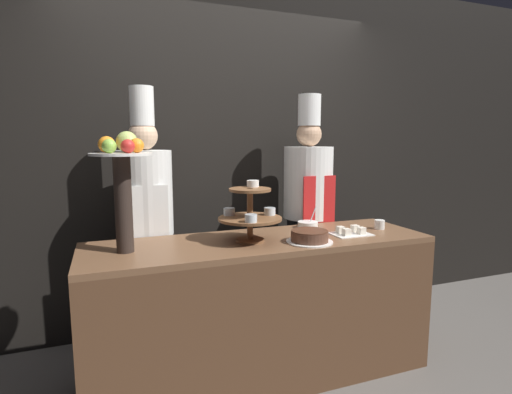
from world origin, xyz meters
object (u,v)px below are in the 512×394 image
object	(u,v)px
fruit_pedestal	(123,174)
cup_white	(380,224)
serving_bowl_far	(308,225)
chef_left	(146,215)
tiered_stand	(250,213)
cake_round	(310,237)
chef_center_left	(308,204)
cake_square_tray	(351,232)

from	to	relation	value
fruit_pedestal	cup_white	world-z (taller)	fruit_pedestal
serving_bowl_far	chef_left	bearing A→B (deg)	163.97
tiered_stand	cup_white	distance (m)	0.96
cake_round	serving_bowl_far	xyz separation A→B (m)	(0.18, 0.36, -0.01)
chef_center_left	cake_square_tray	bearing A→B (deg)	-89.60
tiered_stand	chef_left	xyz separation A→B (m)	(-0.55, 0.52, -0.07)
cake_round	chef_center_left	world-z (taller)	chef_center_left
fruit_pedestal	chef_center_left	distance (m)	1.49
cake_square_tray	chef_left	xyz separation A→B (m)	(-1.22, 0.58, 0.09)
tiered_stand	chef_left	bearing A→B (deg)	136.82
cake_round	chef_center_left	xyz separation A→B (m)	(0.34, 0.67, 0.08)
cup_white	chef_left	xyz separation A→B (m)	(-1.50, 0.51, 0.07)
tiered_stand	serving_bowl_far	world-z (taller)	tiered_stand
cake_square_tray	chef_left	size ratio (longest dim) A/B	0.14
fruit_pedestal	chef_center_left	bearing A→B (deg)	19.59
serving_bowl_far	chef_left	xyz separation A→B (m)	(-1.06, 0.30, 0.08)
cake_square_tray	chef_center_left	size ratio (longest dim) A/B	0.14
cake_round	serving_bowl_far	world-z (taller)	serving_bowl_far
cake_round	cake_square_tray	xyz separation A→B (m)	(0.35, 0.08, -0.02)
tiered_stand	cake_round	world-z (taller)	tiered_stand
cake_round	tiered_stand	bearing A→B (deg)	155.55
serving_bowl_far	chef_center_left	world-z (taller)	chef_center_left
tiered_stand	cake_square_tray	bearing A→B (deg)	-5.34
cake_square_tray	cup_white	bearing A→B (deg)	14.19
cup_white	chef_left	size ratio (longest dim) A/B	0.04
tiered_stand	cup_white	world-z (taller)	tiered_stand
serving_bowl_far	tiered_stand	bearing A→B (deg)	-156.81
fruit_pedestal	cup_white	xyz separation A→B (m)	(1.65, -0.02, -0.39)
cup_white	chef_center_left	size ratio (longest dim) A/B	0.04
tiered_stand	fruit_pedestal	xyz separation A→B (m)	(-0.71, 0.03, 0.25)
fruit_pedestal	cake_square_tray	bearing A→B (deg)	-3.90
tiered_stand	cup_white	size ratio (longest dim) A/B	5.56
chef_center_left	cake_round	bearing A→B (deg)	-117.10
cake_square_tray	chef_center_left	xyz separation A→B (m)	(-0.00, 0.58, 0.10)
cup_white	cake_square_tray	distance (m)	0.29
fruit_pedestal	serving_bowl_far	xyz separation A→B (m)	(1.21, 0.18, -0.40)
serving_bowl_far	chef_center_left	distance (m)	0.36
tiered_stand	cake_round	bearing A→B (deg)	-24.45
cup_white	chef_center_left	bearing A→B (deg)	118.79
cake_square_tray	serving_bowl_far	distance (m)	0.32
chef_left	chef_center_left	bearing A→B (deg)	0.00
cake_square_tray	cake_round	bearing A→B (deg)	-166.28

